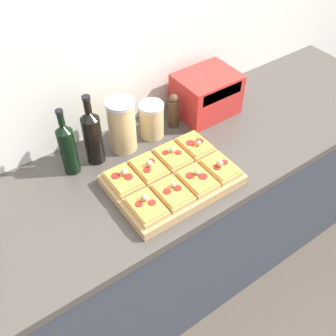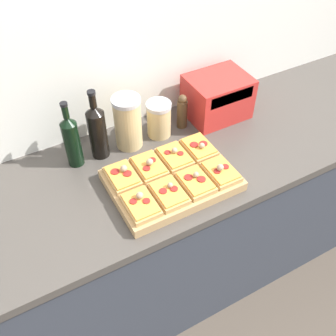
{
  "view_description": "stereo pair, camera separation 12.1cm",
  "coord_description": "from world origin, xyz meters",
  "px_view_note": "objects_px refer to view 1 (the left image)",
  "views": [
    {
      "loc": [
        -0.63,
        -0.64,
        2.05
      ],
      "look_at": [
        -0.01,
        0.24,
        0.98
      ],
      "focal_mm": 42.0,
      "sensor_mm": 36.0,
      "label": 1
    },
    {
      "loc": [
        -0.53,
        -0.7,
        2.05
      ],
      "look_at": [
        -0.01,
        0.24,
        0.98
      ],
      "focal_mm": 42.0,
      "sensor_mm": 36.0,
      "label": 2
    }
  ],
  "objects_px": {
    "olive_oil_bottle": "(68,147)",
    "grain_jar_short": "(152,120)",
    "toaster_oven": "(206,94)",
    "wine_bottle": "(93,136)",
    "cutting_board": "(172,180)",
    "pepper_mill": "(174,111)",
    "grain_jar_tall": "(122,125)"
  },
  "relations": [
    {
      "from": "olive_oil_bottle",
      "to": "grain_jar_short",
      "type": "bearing_deg",
      "value": 0.0
    },
    {
      "from": "cutting_board",
      "to": "wine_bottle",
      "type": "height_order",
      "value": "wine_bottle"
    },
    {
      "from": "grain_jar_short",
      "to": "toaster_oven",
      "type": "height_order",
      "value": "toaster_oven"
    },
    {
      "from": "cutting_board",
      "to": "pepper_mill",
      "type": "xyz_separation_m",
      "value": [
        0.22,
        0.29,
        0.06
      ]
    },
    {
      "from": "pepper_mill",
      "to": "toaster_oven",
      "type": "relative_size",
      "value": 0.56
    },
    {
      "from": "grain_jar_tall",
      "to": "grain_jar_short",
      "type": "relative_size",
      "value": 1.45
    },
    {
      "from": "cutting_board",
      "to": "grain_jar_tall",
      "type": "bearing_deg",
      "value": 98.78
    },
    {
      "from": "cutting_board",
      "to": "pepper_mill",
      "type": "bearing_deg",
      "value": 53.66
    },
    {
      "from": "grain_jar_tall",
      "to": "grain_jar_short",
      "type": "height_order",
      "value": "grain_jar_tall"
    },
    {
      "from": "olive_oil_bottle",
      "to": "toaster_oven",
      "type": "distance_m",
      "value": 0.69
    },
    {
      "from": "grain_jar_short",
      "to": "toaster_oven",
      "type": "bearing_deg",
      "value": -0.16
    },
    {
      "from": "toaster_oven",
      "to": "grain_jar_short",
      "type": "bearing_deg",
      "value": 179.84
    },
    {
      "from": "wine_bottle",
      "to": "grain_jar_tall",
      "type": "xyz_separation_m",
      "value": [
        0.13,
        -0.0,
        -0.01
      ]
    },
    {
      "from": "wine_bottle",
      "to": "toaster_oven",
      "type": "relative_size",
      "value": 1.06
    },
    {
      "from": "wine_bottle",
      "to": "grain_jar_short",
      "type": "distance_m",
      "value": 0.28
    },
    {
      "from": "toaster_oven",
      "to": "olive_oil_bottle",
      "type": "bearing_deg",
      "value": 179.93
    },
    {
      "from": "grain_jar_tall",
      "to": "grain_jar_short",
      "type": "bearing_deg",
      "value": 0.0
    },
    {
      "from": "cutting_board",
      "to": "olive_oil_bottle",
      "type": "distance_m",
      "value": 0.42
    },
    {
      "from": "cutting_board",
      "to": "toaster_oven",
      "type": "bearing_deg",
      "value": 36.14
    },
    {
      "from": "olive_oil_bottle",
      "to": "grain_jar_tall",
      "type": "bearing_deg",
      "value": 0.0
    },
    {
      "from": "cutting_board",
      "to": "grain_jar_short",
      "type": "height_order",
      "value": "grain_jar_short"
    },
    {
      "from": "olive_oil_bottle",
      "to": "grain_jar_short",
      "type": "height_order",
      "value": "olive_oil_bottle"
    },
    {
      "from": "cutting_board",
      "to": "toaster_oven",
      "type": "xyz_separation_m",
      "value": [
        0.4,
        0.29,
        0.08
      ]
    },
    {
      "from": "cutting_board",
      "to": "grain_jar_tall",
      "type": "xyz_separation_m",
      "value": [
        -0.05,
        0.29,
        0.1
      ]
    },
    {
      "from": "wine_bottle",
      "to": "toaster_oven",
      "type": "bearing_deg",
      "value": -0.08
    },
    {
      "from": "toaster_oven",
      "to": "wine_bottle",
      "type": "bearing_deg",
      "value": 179.92
    },
    {
      "from": "wine_bottle",
      "to": "pepper_mill",
      "type": "bearing_deg",
      "value": -0.0
    },
    {
      "from": "cutting_board",
      "to": "grain_jar_short",
      "type": "distance_m",
      "value": 0.32
    },
    {
      "from": "grain_jar_tall",
      "to": "pepper_mill",
      "type": "bearing_deg",
      "value": 0.0
    },
    {
      "from": "pepper_mill",
      "to": "toaster_oven",
      "type": "height_order",
      "value": "toaster_oven"
    },
    {
      "from": "toaster_oven",
      "to": "cutting_board",
      "type": "bearing_deg",
      "value": -143.86
    },
    {
      "from": "olive_oil_bottle",
      "to": "toaster_oven",
      "type": "height_order",
      "value": "olive_oil_bottle"
    }
  ]
}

